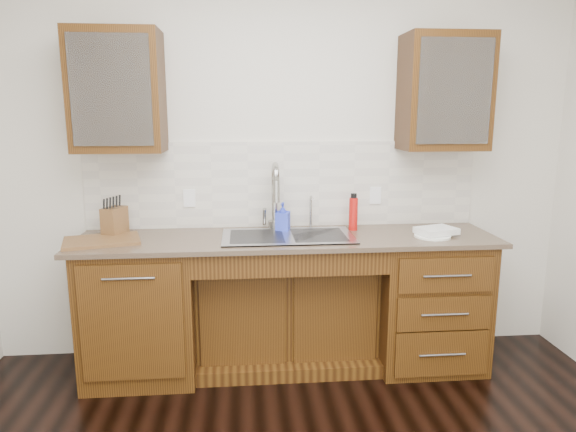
{
  "coord_description": "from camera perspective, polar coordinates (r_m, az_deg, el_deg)",
  "views": [
    {
      "loc": [
        -0.29,
        -1.79,
        1.7
      ],
      "look_at": [
        0.0,
        1.4,
        1.05
      ],
      "focal_mm": 32.0,
      "sensor_mm": 36.0,
      "label": 1
    }
  ],
  "objects": [
    {
      "name": "wall_back",
      "position": [
        3.61,
        -0.57,
        5.94
      ],
      "size": [
        4.0,
        0.1,
        2.7
      ],
      "primitive_type": "cube",
      "color": "silver",
      "rests_on": "ground"
    },
    {
      "name": "base_cabinet_left",
      "position": [
        3.53,
        -15.86,
        -9.9
      ],
      "size": [
        0.7,
        0.62,
        0.88
      ],
      "primitive_type": "cube",
      "color": "#593014",
      "rests_on": "ground"
    },
    {
      "name": "base_cabinet_center",
      "position": [
        3.59,
        -0.19,
        -10.58
      ],
      "size": [
        1.2,
        0.44,
        0.7
      ],
      "primitive_type": "cube",
      "color": "#593014",
      "rests_on": "ground"
    },
    {
      "name": "base_cabinet_right",
      "position": [
        3.68,
        15.03,
        -8.95
      ],
      "size": [
        0.7,
        0.62,
        0.88
      ],
      "primitive_type": "cube",
      "color": "#593014",
      "rests_on": "ground"
    },
    {
      "name": "countertop",
      "position": [
        3.32,
        -0.04,
        -2.53
      ],
      "size": [
        2.7,
        0.65,
        0.03
      ],
      "primitive_type": "cube",
      "color": "#84705B",
      "rests_on": "base_cabinet_left"
    },
    {
      "name": "backsplash",
      "position": [
        3.57,
        -0.49,
        3.52
      ],
      "size": [
        2.7,
        0.02,
        0.59
      ],
      "primitive_type": "cube",
      "color": "beige",
      "rests_on": "wall_back"
    },
    {
      "name": "sink",
      "position": [
        3.33,
        -0.02,
        -3.77
      ],
      "size": [
        0.84,
        0.46,
        0.19
      ],
      "primitive_type": "cube",
      "color": "#9E9EA5",
      "rests_on": "countertop"
    },
    {
      "name": "faucet",
      "position": [
        3.48,
        -1.5,
        1.73
      ],
      "size": [
        0.04,
        0.04,
        0.4
      ],
      "primitive_type": "cylinder",
      "color": "#999993",
      "rests_on": "countertop"
    },
    {
      "name": "filter_tap",
      "position": [
        3.53,
        2.55,
        0.54
      ],
      "size": [
        0.02,
        0.02,
        0.24
      ],
      "primitive_type": "cylinder",
      "color": "#999993",
      "rests_on": "countertop"
    },
    {
      "name": "upper_cabinet_left",
      "position": [
        3.45,
        -18.4,
        12.99
      ],
      "size": [
        0.55,
        0.34,
        0.75
      ],
      "primitive_type": "cube",
      "color": "#593014",
      "rests_on": "wall_back"
    },
    {
      "name": "upper_cabinet_right",
      "position": [
        3.62,
        16.96,
        12.98
      ],
      "size": [
        0.55,
        0.34,
        0.75
      ],
      "primitive_type": "cube",
      "color": "#593014",
      "rests_on": "wall_back"
    },
    {
      "name": "outlet_left",
      "position": [
        3.58,
        -10.91,
        1.95
      ],
      "size": [
        0.08,
        0.01,
        0.12
      ],
      "primitive_type": "cube",
      "color": "white",
      "rests_on": "backsplash"
    },
    {
      "name": "outlet_right",
      "position": [
        3.68,
        9.68,
        2.26
      ],
      "size": [
        0.08,
        0.01,
        0.12
      ],
      "primitive_type": "cube",
      "color": "white",
      "rests_on": "backsplash"
    },
    {
      "name": "soap_bottle",
      "position": [
        3.44,
        -0.59,
        -0.11
      ],
      "size": [
        0.11,
        0.11,
        0.2
      ],
      "primitive_type": "imported",
      "rotation": [
        0.0,
        0.0,
        -0.29
      ],
      "color": "blue",
      "rests_on": "countertop"
    },
    {
      "name": "water_bottle",
      "position": [
        3.51,
        7.26,
        0.22
      ],
      "size": [
        0.08,
        0.08,
        0.22
      ],
      "primitive_type": "cylinder",
      "rotation": [
        0.0,
        0.0,
        0.34
      ],
      "color": "#B8120D",
      "rests_on": "countertop"
    },
    {
      "name": "plate",
      "position": [
        3.43,
        15.75,
        -2.15
      ],
      "size": [
        0.3,
        0.3,
        0.01
      ],
      "primitive_type": "cylinder",
      "rotation": [
        0.0,
        0.0,
        -0.36
      ],
      "color": "white",
      "rests_on": "countertop"
    },
    {
      "name": "dish_towel",
      "position": [
        3.47,
        16.16,
        -1.57
      ],
      "size": [
        0.29,
        0.25,
        0.04
      ],
      "primitive_type": "cube",
      "rotation": [
        0.0,
        0.0,
        0.33
      ],
      "color": "silver",
      "rests_on": "plate"
    },
    {
      "name": "knife_block",
      "position": [
        3.51,
        -18.7,
        -0.58
      ],
      "size": [
        0.16,
        0.19,
        0.19
      ],
      "primitive_type": "cube",
      "rotation": [
        0.0,
        0.0,
        -0.38
      ],
      "color": "brown",
      "rests_on": "countertop"
    },
    {
      "name": "cutting_board",
      "position": [
        3.38,
        -19.99,
        -2.59
      ],
      "size": [
        0.51,
        0.42,
        0.02
      ],
      "primitive_type": "cube",
      "rotation": [
        0.0,
        0.0,
        0.26
      ],
      "color": "brown",
      "rests_on": "countertop"
    },
    {
      "name": "cup_left_a",
      "position": [
        3.47,
        -19.68,
        11.98
      ],
      "size": [
        0.14,
        0.14,
        0.09
      ],
      "primitive_type": "imported",
      "rotation": [
        0.0,
        0.0,
        0.33
      ],
      "color": "white",
      "rests_on": "upper_cabinet_left"
    },
    {
      "name": "cup_left_b",
      "position": [
        3.42,
        -15.72,
        12.25
      ],
      "size": [
        0.11,
        0.11,
        0.09
      ],
      "primitive_type": "imported",
      "rotation": [
        0.0,
        0.0,
        0.1
      ],
      "color": "white",
      "rests_on": "upper_cabinet_left"
    },
    {
      "name": "cup_right_a",
      "position": [
        3.57,
        14.65,
        12.24
      ],
      "size": [
        0.13,
        0.13,
        0.09
      ],
      "primitive_type": "imported",
      "rotation": [
        0.0,
        0.0,
        -0.2
      ],
      "color": "white",
      "rests_on": "upper_cabinet_right"
    },
    {
      "name": "cup_right_b",
      "position": [
        3.67,
        18.77,
        11.96
      ],
      "size": [
        0.12,
        0.12,
        0.09
      ],
      "primitive_type": "imported",
      "rotation": [
        0.0,
        0.0,
        0.35
      ],
      "color": "silver",
      "rests_on": "upper_cabinet_right"
    }
  ]
}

